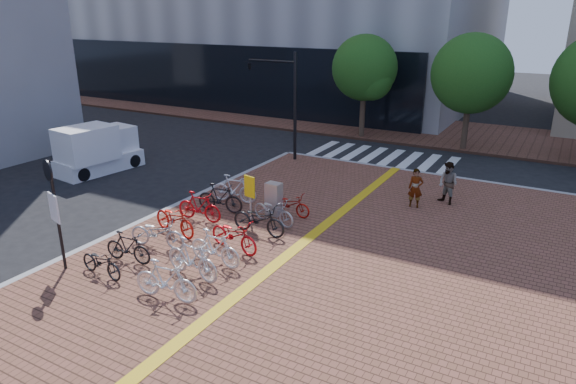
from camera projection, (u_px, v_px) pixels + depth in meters
The scene contains 27 objects.
ground at pixel (211, 262), 15.87m from camera, with size 120.00×120.00×0.00m, color black.
tactile_strip at pixel (141, 372), 10.78m from camera, with size 0.40×34.00×0.01m, color gold.
kerb_north at pixel (417, 173), 24.31m from camera, with size 14.00×0.25×0.15m, color gray.
far_sidewalk at pixel (410, 130), 33.09m from camera, with size 70.00×8.00×0.15m, color brown.
crosswalk at pixel (381, 157), 27.13m from camera, with size 7.50×4.00×0.01m.
street_trees at pixel (492, 77), 26.50m from camera, with size 16.20×4.60×6.35m.
bike_0 at pixel (101, 262), 14.59m from camera, with size 0.57×1.63×0.85m, color black.
bike_1 at pixel (128, 247), 15.38m from camera, with size 0.46×1.61×0.97m, color black.
bike_2 at pixel (157, 233), 16.35m from camera, with size 0.67×1.92×1.01m, color #B6B7BB.
bike_3 at pixel (175, 219), 17.35m from camera, with size 0.70×2.01×1.06m, color red.
bike_4 at pixel (199, 207), 18.42m from camera, with size 0.51×1.80×1.08m, color #B30C13.
bike_5 at pixel (220, 198), 19.23m from camera, with size 0.52×1.84×1.10m, color black.
bike_6 at pixel (234, 189), 20.18m from camera, with size 0.53×1.88×1.13m, color white.
bike_7 at pixel (166, 280), 13.33m from camera, with size 0.53×1.87×1.12m, color silver.
bike_8 at pixel (192, 259), 14.45m from camera, with size 0.55×1.95×1.17m, color silver.
bike_9 at pixel (215, 248), 15.20m from camera, with size 0.52×1.83×1.10m, color silver.
bike_10 at pixel (234, 235), 16.14m from camera, with size 0.69×1.97×1.03m, color red.
bike_11 at pixel (259, 219), 17.32m from camera, with size 0.70×2.02×1.06m, color black.
bike_12 at pixel (274, 211), 18.17m from camera, with size 0.64×1.85×0.97m, color #A9A9AD.
bike_13 at pixel (290, 204), 18.93m from camera, with size 0.58×1.66×0.87m, color #A4110B.
pedestrian_a at pixel (416, 188), 19.65m from camera, with size 0.56×0.36×1.52m, color gray.
pedestrian_b at pixel (448, 183), 19.95m from camera, with size 0.82×0.64×1.68m, color #515366.
utility_box at pixel (274, 199), 18.94m from camera, with size 0.56×0.41×1.23m, color #B1B2B6.
yellow_sign at pixel (250, 191), 17.93m from camera, with size 0.48×0.16×1.78m.
notice_sign at pixel (54, 202), 14.41m from camera, with size 0.60×0.23×3.35m.
traffic_light_pole at pixel (274, 85), 25.60m from camera, with size 2.86×1.10×5.32m.
box_truck at pixel (97, 150), 24.43m from camera, with size 2.20×4.15×2.30m.
Camera 1 is at (9.07, -11.23, 7.34)m, focal length 32.00 mm.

